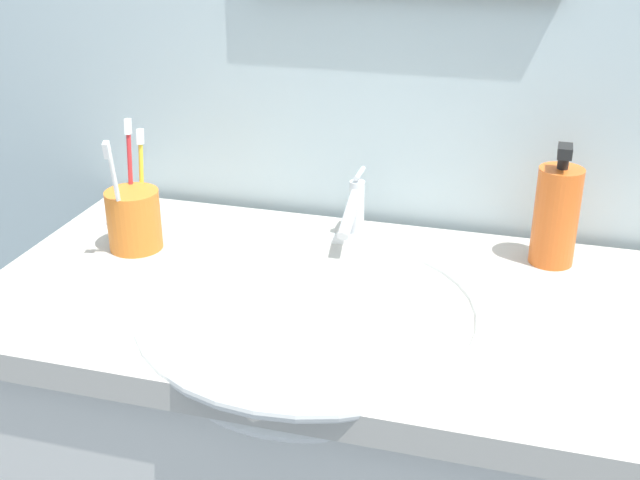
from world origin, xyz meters
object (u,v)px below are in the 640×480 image
Objects in this scene: toothbrush_cup at (134,220)px; toothbrush_white at (117,190)px; toothbrush_red at (130,172)px; soap_dispenser at (556,215)px; toothbrush_yellow at (141,176)px; faucet at (355,209)px.

toothbrush_white is (0.00, -0.04, 0.06)m from toothbrush_cup.
toothbrush_red is 1.02× the size of soap_dispenser.
toothbrush_white is 0.09m from toothbrush_yellow.
toothbrush_red is (-0.34, -0.08, 0.06)m from faucet.
toothbrush_cup is 0.07m from toothbrush_red.
toothbrush_red is (-0.02, 0.03, 0.07)m from toothbrush_cup.
toothbrush_red is at bearing 117.13° from toothbrush_cup.
toothbrush_cup is 0.50× the size of toothbrush_red.
faucet is 0.35m from toothbrush_red.
faucet is at bearing 12.30° from toothbrush_yellow.
toothbrush_white is at bearing -89.50° from toothbrush_cup.
toothbrush_cup is at bearing 90.50° from toothbrush_white.
toothbrush_white reaches higher than soap_dispenser.
toothbrush_cup is 0.50× the size of toothbrush_white.
toothbrush_white is at bearing -77.09° from toothbrush_red.
soap_dispenser is at bearing 7.03° from toothbrush_yellow.
toothbrush_white reaches higher than toothbrush_yellow.
faucet is 0.72× the size of toothbrush_white.
faucet is 0.34m from toothbrush_yellow.
toothbrush_red is 1.11× the size of toothbrush_yellow.
faucet is 0.71× the size of toothbrush_red.
soap_dispenser is (0.63, 0.12, 0.03)m from toothbrush_cup.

